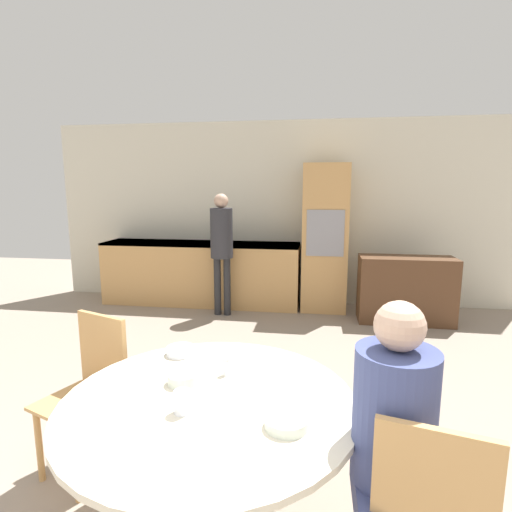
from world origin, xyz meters
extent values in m
cube|color=beige|center=(0.00, 5.32, 1.30)|extent=(6.70, 0.05, 2.60)
cube|color=tan|center=(-1.09, 4.97, 0.45)|extent=(2.81, 0.60, 0.89)
cube|color=black|center=(-1.09, 4.97, 0.88)|extent=(2.81, 0.60, 0.03)
cube|color=tan|center=(0.65, 4.98, 0.99)|extent=(0.60, 0.58, 1.98)
cube|color=gray|center=(0.65, 4.69, 1.09)|extent=(0.48, 0.01, 0.60)
cube|color=#51331E|center=(1.66, 4.56, 0.41)|extent=(1.14, 0.45, 0.82)
cylinder|color=#51331E|center=(0.08, 1.12, 0.35)|extent=(0.17, 0.17, 0.70)
cylinder|color=beige|center=(0.08, 1.12, 0.71)|extent=(1.32, 1.32, 0.03)
cube|color=tan|center=(0.93, 0.72, 0.69)|extent=(0.38, 0.12, 0.46)
cylinder|color=tan|center=(-0.99, 1.35, 0.22)|extent=(0.04, 0.04, 0.44)
cylinder|color=tan|center=(-0.69, 1.24, 0.22)|extent=(0.04, 0.04, 0.44)
cylinder|color=tan|center=(-0.87, 1.65, 0.22)|extent=(0.04, 0.04, 0.44)
cylinder|color=tan|center=(-0.58, 1.54, 0.22)|extent=(0.04, 0.04, 0.44)
cube|color=tan|center=(-0.78, 1.44, 0.45)|extent=(0.52, 0.52, 0.02)
cube|color=tan|center=(-0.72, 1.62, 0.69)|extent=(0.37, 0.16, 0.46)
cube|color=#3D477A|center=(0.84, 0.88, 0.51)|extent=(0.27, 0.33, 0.12)
cylinder|color=#3D477A|center=(0.84, 0.93, 0.82)|extent=(0.30, 0.30, 0.52)
sphere|color=tan|center=(0.84, 0.93, 1.17)|extent=(0.18, 0.18, 0.18)
cylinder|color=#262628|center=(-0.73, 4.49, 0.38)|extent=(0.09, 0.09, 0.77)
cylinder|color=#262628|center=(-0.60, 4.49, 0.38)|extent=(0.09, 0.09, 0.77)
cylinder|color=#2D2D33|center=(-0.67, 4.49, 1.09)|extent=(0.29, 0.29, 0.64)
sphere|color=tan|center=(-0.67, 4.49, 1.50)|extent=(0.18, 0.18, 0.18)
cylinder|color=silver|center=(0.00, 0.99, 0.78)|extent=(0.07, 0.07, 0.10)
cylinder|color=silver|center=(-0.21, 1.56, 0.75)|extent=(0.16, 0.16, 0.04)
cylinder|color=silver|center=(0.44, 0.95, 0.75)|extent=(0.17, 0.17, 0.04)
cylinder|color=silver|center=(-0.08, 1.23, 0.75)|extent=(0.15, 0.15, 0.05)
cylinder|color=white|center=(0.10, 1.35, 0.77)|extent=(0.03, 0.03, 0.07)
cylinder|color=silver|center=(0.10, 1.35, 0.81)|extent=(0.03, 0.03, 0.01)
camera|label=1|loc=(0.54, -0.49, 1.66)|focal=28.00mm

